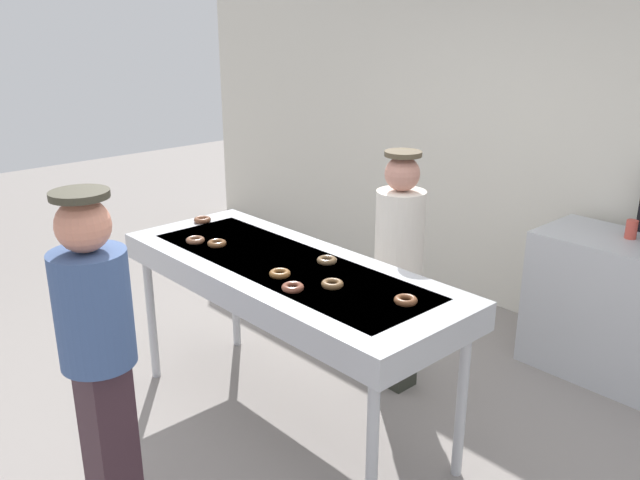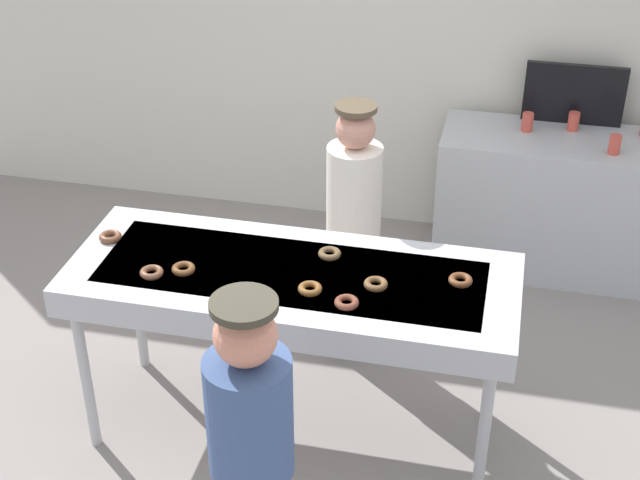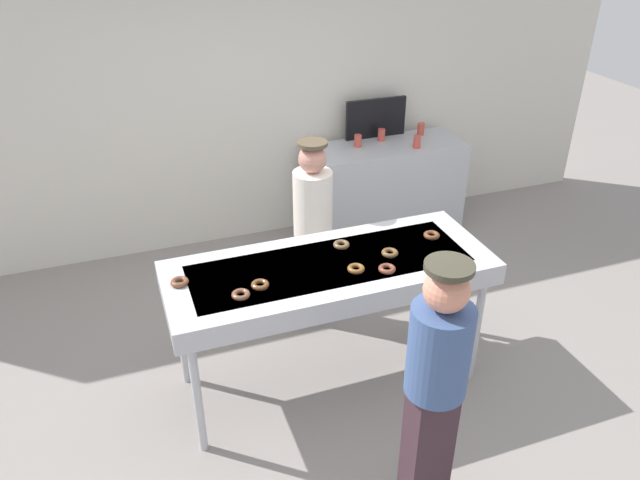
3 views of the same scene
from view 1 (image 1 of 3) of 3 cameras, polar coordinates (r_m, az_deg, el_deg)
The scene contains 14 objects.
ground_plane at distance 4.15m, azimuth -2.73°, elevation -15.17°, with size 16.00×16.00×0.00m, color gray.
back_wall at distance 5.38m, azimuth 17.30°, elevation 8.83°, with size 8.00×0.12×2.92m, color silver.
fryer_conveyor at distance 3.71m, azimuth -2.96°, elevation -3.22°, with size 2.19×0.83×1.01m.
chocolate_donut_0 at distance 4.47m, azimuth -10.13°, elevation 1.74°, with size 0.11×0.11×0.03m, color brown.
chocolate_donut_1 at distance 4.08m, azimuth -10.73°, elevation -0.02°, with size 0.11×0.11×0.03m, color brown.
chocolate_donut_2 at distance 4.00m, azimuth -8.91°, elevation -0.29°, with size 0.11×0.11×0.03m, color brown.
chocolate_donut_3 at distance 3.50m, azimuth -3.49°, elevation -2.91°, with size 0.11×0.11×0.03m, color brown.
chocolate_donut_4 at distance 3.36m, azimuth 1.07°, elevation -3.83°, with size 0.11×0.11×0.03m, color brown.
chocolate_donut_5 at distance 3.33m, azimuth -2.37°, elevation -4.11°, with size 0.11×0.11×0.03m, color brown.
chocolate_donut_6 at distance 3.20m, azimuth 7.41°, elevation -5.19°, with size 0.11×0.11×0.03m, color brown.
chocolate_donut_7 at distance 3.68m, azimuth 0.60°, elevation -1.77°, with size 0.11×0.11×0.03m, color brown.
worker_baker at distance 4.15m, azimuth 6.82°, elevation -1.87°, with size 0.30×0.30×1.56m.
customer_waiting at distance 3.04m, azimuth -18.59°, elevation -9.22°, with size 0.32×0.32×1.66m.
paper_cup_0 at distance 4.68m, azimuth 25.32°, elevation 0.84°, with size 0.07×0.07×0.12m, color #CC4C3F.
Camera 1 is at (2.66, -2.19, 2.33)m, focal length 37.02 mm.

